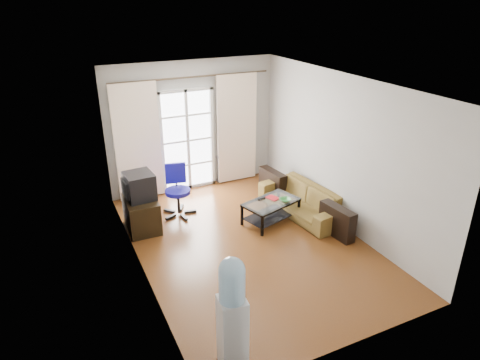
% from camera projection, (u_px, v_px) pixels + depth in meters
% --- Properties ---
extents(floor, '(5.20, 5.20, 0.00)m').
position_uv_depth(floor, '(248.00, 242.00, 7.28)').
color(floor, brown).
rests_on(floor, ground).
extents(ceiling, '(5.20, 5.20, 0.00)m').
position_uv_depth(ceiling, '(249.00, 83.00, 6.20)').
color(ceiling, white).
rests_on(ceiling, wall_back).
extents(wall_back, '(3.60, 0.02, 2.70)m').
position_uv_depth(wall_back, '(193.00, 126.00, 8.89)').
color(wall_back, '#B0AEA7').
rests_on(wall_back, floor).
extents(wall_front, '(3.60, 0.02, 2.70)m').
position_uv_depth(wall_front, '(357.00, 252.00, 4.59)').
color(wall_front, '#B0AEA7').
rests_on(wall_front, floor).
extents(wall_left, '(0.02, 5.20, 2.70)m').
position_uv_depth(wall_left, '(135.00, 190.00, 6.03)').
color(wall_left, '#B0AEA7').
rests_on(wall_left, floor).
extents(wall_right, '(0.02, 5.20, 2.70)m').
position_uv_depth(wall_right, '(341.00, 152.00, 7.45)').
color(wall_right, '#B0AEA7').
rests_on(wall_right, floor).
extents(french_door, '(1.16, 0.06, 2.15)m').
position_uv_depth(french_door, '(188.00, 141.00, 8.89)').
color(french_door, white).
rests_on(french_door, wall_back).
extents(curtain_rod, '(3.30, 0.04, 0.04)m').
position_uv_depth(curtain_rod, '(192.00, 77.00, 8.39)').
color(curtain_rod, '#4C3F2D').
rests_on(curtain_rod, wall_back).
extents(curtain_left, '(0.90, 0.07, 2.35)m').
position_uv_depth(curtain_left, '(138.00, 143.00, 8.38)').
color(curtain_left, '#FFE9CD').
rests_on(curtain_left, curtain_rod).
extents(curtain_right, '(0.90, 0.07, 2.35)m').
position_uv_depth(curtain_right, '(237.00, 129.00, 9.22)').
color(curtain_right, '#FFE9CD').
rests_on(curtain_right, curtain_rod).
extents(radiator, '(0.64, 0.12, 0.64)m').
position_uv_depth(radiator, '(230.00, 167.00, 9.53)').
color(radiator, gray).
rests_on(radiator, floor).
extents(sofa, '(2.05, 1.16, 0.55)m').
position_uv_depth(sofa, '(302.00, 200.00, 8.14)').
color(sofa, olive).
rests_on(sofa, floor).
extents(coffee_table, '(1.15, 0.85, 0.41)m').
position_uv_depth(coffee_table, '(271.00, 209.00, 7.84)').
color(coffee_table, silver).
rests_on(coffee_table, floor).
extents(bowl, '(0.24, 0.24, 0.05)m').
position_uv_depth(bowl, '(285.00, 200.00, 7.78)').
color(bowl, '#388831').
rests_on(bowl, coffee_table).
extents(book, '(0.31, 0.33, 0.02)m').
position_uv_depth(book, '(270.00, 199.00, 7.83)').
color(book, maroon).
rests_on(book, coffee_table).
extents(remote, '(0.17, 0.09, 0.02)m').
position_uv_depth(remote, '(262.00, 199.00, 7.85)').
color(remote, black).
rests_on(remote, coffee_table).
extents(tv_stand, '(0.55, 0.81, 0.58)m').
position_uv_depth(tv_stand, '(142.00, 214.00, 7.60)').
color(tv_stand, black).
rests_on(tv_stand, floor).
extents(crt_tv, '(0.55, 0.54, 0.47)m').
position_uv_depth(crt_tv, '(138.00, 186.00, 7.42)').
color(crt_tv, black).
rests_on(crt_tv, tv_stand).
extents(task_chair, '(0.78, 0.78, 0.97)m').
position_uv_depth(task_chair, '(178.00, 200.00, 8.11)').
color(task_chair, black).
rests_on(task_chair, floor).
extents(water_cooler, '(0.33, 0.32, 1.44)m').
position_uv_depth(water_cooler, '(232.00, 312.00, 4.59)').
color(water_cooler, silver).
rests_on(water_cooler, floor).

